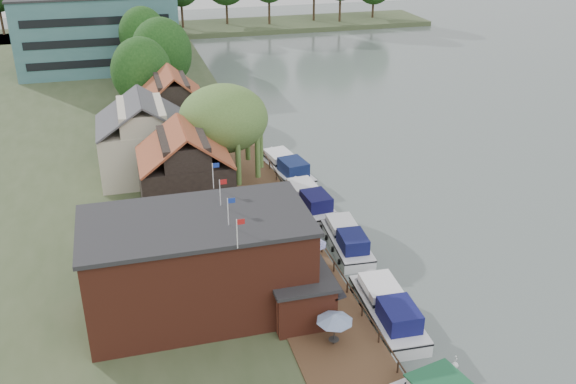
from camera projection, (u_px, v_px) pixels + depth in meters
ground at (401, 280)px, 50.88m from camera, size 260.00×260.00×0.00m
land_bank at (35, 153)px, 73.98m from camera, size 50.00×140.00×1.00m
quay_deck at (272, 223)px, 57.23m from camera, size 6.00×50.00×0.10m
quay_rail at (300, 213)px, 58.12m from camera, size 0.20×49.00×1.00m
pub at (227, 261)px, 44.67m from camera, size 20.00×11.00×7.30m
hotel_block at (98, 32)px, 103.54m from camera, size 25.40×12.40×12.30m
cottage_a at (185, 171)px, 57.24m from camera, size 8.60×7.60×8.50m
cottage_b at (143, 137)px, 65.23m from camera, size 9.60×8.60×8.50m
cottage_c at (173, 107)px, 74.03m from camera, size 7.60×7.60×8.50m
willow at (224, 138)px, 62.26m from camera, size 8.60×8.60×10.43m
umbrella_0 at (334, 329)px, 41.53m from camera, size 2.44×2.44×2.38m
umbrella_1 at (326, 296)px, 44.89m from camera, size 2.01×2.01×2.38m
umbrella_2 at (307, 277)px, 47.07m from camera, size 2.19×2.19×2.38m
umbrella_3 at (311, 251)px, 50.42m from camera, size 2.43×2.43×2.38m
umbrella_4 at (292, 243)px, 51.54m from camera, size 2.34×2.34×2.38m
umbrella_5 at (284, 217)px, 55.62m from camera, size 2.07×2.07×2.38m
umbrella_6 at (276, 205)px, 57.72m from camera, size 2.12×2.12×2.38m
cruiser_0 at (388, 305)px, 45.62m from camera, size 3.80×10.50×2.53m
cruiser_1 at (347, 237)px, 54.88m from camera, size 3.70×9.73×2.30m
cruiser_2 at (309, 198)px, 61.59m from camera, size 4.05×10.36×2.47m
cruiser_3 at (286, 165)px, 68.66m from camera, size 5.00×10.91×2.57m
swan at (455, 365)px, 41.50m from camera, size 0.44×0.44×0.44m
bank_tree_0 at (142, 81)px, 79.84m from camera, size 7.45×7.45×10.89m
bank_tree_1 at (162, 59)px, 88.47m from camera, size 8.36×8.36×11.50m
bank_tree_2 at (144, 46)px, 95.22m from camera, size 6.93×6.93×11.72m
bank_tree_3 at (157, 17)px, 112.03m from camera, size 7.67×7.67×13.63m
bank_tree_4 at (146, 9)px, 120.26m from camera, size 7.41×7.41×13.25m
bank_tree_5 at (138, 4)px, 124.71m from camera, size 7.52×7.52×13.63m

